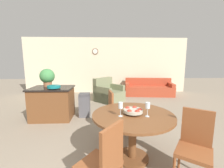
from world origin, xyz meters
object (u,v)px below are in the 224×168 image
(dining_chair_far_side, at_px, (116,111))
(teal_bowl, at_px, (54,87))
(dining_table, at_px, (133,124))
(fruit_bowl, at_px, (133,111))
(dining_chair_near_left, at_px, (104,161))
(wine_glass_left, at_px, (121,106))
(armchair, at_px, (108,93))
(trash_bin, at_px, (85,105))
(kitchen_island, at_px, (53,103))
(potted_plant, at_px, (47,77))
(dining_chair_near_right, at_px, (195,143))
(wine_glass_right, at_px, (148,106))
(couch, at_px, (149,89))

(dining_chair_far_side, height_order, teal_bowl, teal_bowl)
(dining_table, relative_size, fruit_bowl, 4.24)
(dining_chair_near_left, relative_size, wine_glass_left, 4.37)
(dining_chair_far_side, height_order, armchair, dining_chair_far_side)
(fruit_bowl, distance_m, armchair, 3.66)
(dining_table, height_order, trash_bin, dining_table)
(kitchen_island, xyz_separation_m, potted_plant, (-0.16, 0.18, 0.71))
(dining_table, xyz_separation_m, wine_glass_left, (-0.21, -0.09, 0.34))
(dining_chair_far_side, bearing_deg, dining_chair_near_right, 27.64)
(dining_chair_far_side, bearing_deg, wine_glass_right, 14.03)
(armchair, bearing_deg, trash_bin, -160.42)
(fruit_bowl, bearing_deg, potted_plant, 135.83)
(fruit_bowl, xyz_separation_m, wine_glass_right, (0.19, -0.11, 0.11))
(potted_plant, relative_size, trash_bin, 0.74)
(dining_table, height_order, wine_glass_right, wine_glass_right)
(dining_chair_near_right, height_order, armchair, dining_chair_near_right)
(dining_table, relative_size, teal_bowl, 3.88)
(potted_plant, xyz_separation_m, couch, (3.65, 2.53, -0.88))
(dining_chair_near_left, height_order, kitchen_island, dining_chair_near_left)
(dining_chair_near_left, relative_size, teal_bowl, 2.89)
(dining_chair_near_left, height_order, fruit_bowl, dining_chair_near_left)
(dining_chair_near_left, bearing_deg, teal_bowl, 65.19)
(potted_plant, bearing_deg, trash_bin, -2.71)
(potted_plant, distance_m, armchair, 2.51)
(dining_table, bearing_deg, dining_chair_far_side, 103.83)
(dining_chair_near_right, bearing_deg, teal_bowl, -3.28)
(dining_chair_near_left, bearing_deg, fruit_bowl, 4.93)
(dining_chair_near_left, distance_m, wine_glass_right, 1.00)
(dining_chair_far_side, bearing_deg, teal_bowl, -125.16)
(teal_bowl, distance_m, trash_bin, 1.00)
(wine_glass_left, bearing_deg, couch, 68.85)
(teal_bowl, xyz_separation_m, couch, (3.36, 2.90, -0.66))
(dining_chair_near_right, height_order, teal_bowl, teal_bowl)
(couch, xyz_separation_m, armchair, (-1.91, -0.93, 0.03))
(potted_plant, bearing_deg, wine_glass_right, -43.19)
(dining_chair_near_left, xyz_separation_m, couch, (2.04, 5.30, -0.25))
(trash_bin, xyz_separation_m, couch, (2.63, 2.58, -0.06))
(dining_chair_far_side, relative_size, fruit_bowl, 3.15)
(teal_bowl, xyz_separation_m, armchair, (1.45, 1.97, -0.63))
(dining_table, bearing_deg, kitchen_island, 136.08)
(potted_plant, bearing_deg, dining_table, -44.18)
(dining_chair_near_left, bearing_deg, kitchen_island, 65.55)
(dining_chair_near_left, relative_size, kitchen_island, 0.86)
(dining_table, distance_m, teal_bowl, 2.44)
(dining_table, distance_m, dining_chair_far_side, 0.89)
(dining_chair_near_left, distance_m, teal_bowl, 2.76)
(dining_chair_near_right, xyz_separation_m, wine_glass_right, (-0.56, 0.34, 0.42))
(wine_glass_left, height_order, trash_bin, wine_glass_left)
(dining_chair_near_right, bearing_deg, couch, -63.08)
(kitchen_island, height_order, armchair, armchair)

